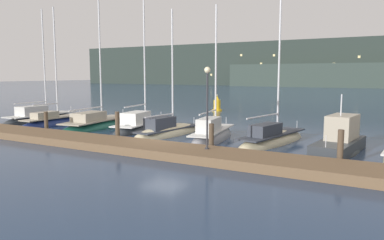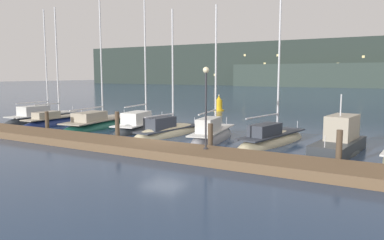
% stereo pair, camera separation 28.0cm
% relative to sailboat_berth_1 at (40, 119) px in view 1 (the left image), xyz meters
% --- Properties ---
extents(ground_plane, '(400.00, 400.00, 0.00)m').
position_rel_sailboat_berth_1_xyz_m(ground_plane, '(16.81, -4.58, -0.16)').
color(ground_plane, navy).
extents(dock, '(42.34, 2.80, 0.45)m').
position_rel_sailboat_berth_1_xyz_m(dock, '(16.81, -6.57, 0.07)').
color(dock, brown).
rests_on(dock, ground).
extents(mooring_pile_1, '(0.28, 0.28, 1.61)m').
position_rel_sailboat_berth_1_xyz_m(mooring_pile_1, '(6.84, -4.92, 0.65)').
color(mooring_pile_1, '#4C3D2D').
rests_on(mooring_pile_1, ground).
extents(mooring_pile_2, '(0.28, 0.28, 1.93)m').
position_rel_sailboat_berth_1_xyz_m(mooring_pile_2, '(13.49, -4.92, 0.81)').
color(mooring_pile_2, '#4C3D2D').
rests_on(mooring_pile_2, ground).
extents(mooring_pile_3, '(0.28, 0.28, 1.60)m').
position_rel_sailboat_berth_1_xyz_m(mooring_pile_3, '(20.14, -4.92, 0.64)').
color(mooring_pile_3, '#4C3D2D').
rests_on(mooring_pile_3, ground).
extents(mooring_pile_4, '(0.28, 0.28, 1.75)m').
position_rel_sailboat_berth_1_xyz_m(mooring_pile_4, '(26.79, -4.92, 0.71)').
color(mooring_pile_4, '#4C3D2D').
rests_on(mooring_pile_4, ground).
extents(sailboat_berth_1, '(2.46, 8.10, 10.86)m').
position_rel_sailboat_berth_1_xyz_m(sailboat_berth_1, '(0.00, 0.00, 0.00)').
color(sailboat_berth_1, '#2D3338').
rests_on(sailboat_berth_1, ground).
extents(sailboat_berth_2, '(1.78, 6.81, 10.47)m').
position_rel_sailboat_berth_1_xyz_m(sailboat_berth_2, '(3.60, -1.63, -0.03)').
color(sailboat_berth_2, navy).
rests_on(sailboat_berth_2, ground).
extents(sailboat_berth_3, '(3.56, 8.75, 12.16)m').
position_rel_sailboat_berth_1_xyz_m(sailboat_berth_3, '(7.68, -0.74, -0.01)').
color(sailboat_berth_3, '#195647').
rests_on(sailboat_berth_3, ground).
extents(sailboat_berth_4, '(3.41, 8.00, 10.82)m').
position_rel_sailboat_berth_1_xyz_m(sailboat_berth_4, '(11.46, 0.25, -0.02)').
color(sailboat_berth_4, '#2D3338').
rests_on(sailboat_berth_4, ground).
extents(sailboat_berth_5, '(2.55, 7.16, 9.55)m').
position_rel_sailboat_berth_1_xyz_m(sailboat_berth_5, '(14.81, -1.18, -0.03)').
color(sailboat_berth_5, beige).
rests_on(sailboat_berth_5, ground).
extents(sailboat_berth_6, '(2.81, 7.47, 9.56)m').
position_rel_sailboat_berth_1_xyz_m(sailboat_berth_6, '(18.44, -1.31, -0.01)').
color(sailboat_berth_6, gray).
rests_on(sailboat_berth_6, ground).
extents(sailboat_berth_7, '(3.10, 7.84, 11.55)m').
position_rel_sailboat_berth_1_xyz_m(sailboat_berth_7, '(22.25, -0.71, -0.02)').
color(sailboat_berth_7, beige).
rests_on(sailboat_berth_7, ground).
extents(motorboat_berth_8, '(2.56, 5.86, 3.74)m').
position_rel_sailboat_berth_1_xyz_m(motorboat_berth_8, '(26.29, -1.52, 0.22)').
color(motorboat_berth_8, '#2D3338').
rests_on(motorboat_berth_8, ground).
extents(channel_buoy, '(1.20, 1.20, 1.93)m').
position_rel_sailboat_berth_1_xyz_m(channel_buoy, '(10.20, 16.60, 0.55)').
color(channel_buoy, gold).
rests_on(channel_buoy, ground).
extents(dock_lamppost, '(0.32, 0.32, 4.20)m').
position_rel_sailboat_berth_1_xyz_m(dock_lamppost, '(20.52, -6.17, 3.08)').
color(dock_lamppost, '#2D2D33').
rests_on(dock_lamppost, dock).
extents(hillside_backdrop, '(240.00, 23.00, 16.47)m').
position_rel_sailboat_berth_1_xyz_m(hillside_backdrop, '(21.15, 117.93, 7.42)').
color(hillside_backdrop, '#28332D').
rests_on(hillside_backdrop, ground).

